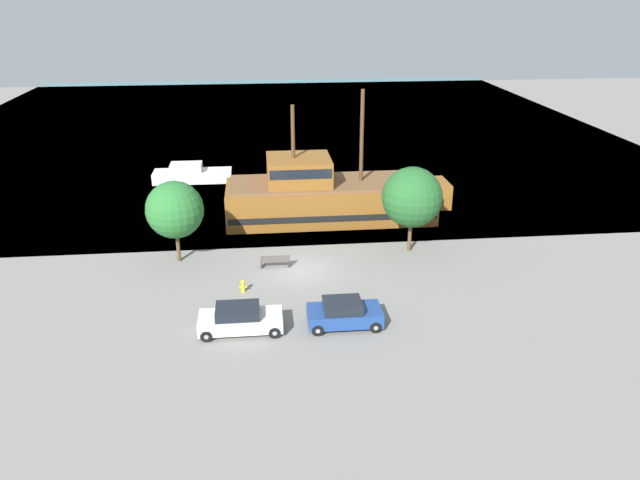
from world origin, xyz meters
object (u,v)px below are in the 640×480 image
at_px(pirate_ship, 328,196).
at_px(bench_promenade_east, 275,261).
at_px(moored_boat_dockside, 192,174).
at_px(parked_car_curb_mid, 240,319).
at_px(fire_hydrant, 243,286).
at_px(parked_car_curb_front, 344,313).

bearing_deg(pirate_ship, bench_promenade_east, -116.66).
relative_size(pirate_ship, moored_boat_dockside, 2.41).
xyz_separation_m(parked_car_curb_mid, fire_hydrant, (0.10, 4.44, -0.30)).
xyz_separation_m(pirate_ship, fire_hydrant, (-6.29, -11.79, -1.37)).
relative_size(moored_boat_dockside, fire_hydrant, 9.12).
xyz_separation_m(parked_car_curb_front, fire_hydrant, (-5.28, 4.40, -0.29)).
xyz_separation_m(moored_boat_dockside, bench_promenade_east, (6.85, -19.47, -0.19)).
height_order(parked_car_curb_mid, bench_promenade_east, parked_car_curb_mid).
height_order(moored_boat_dockside, parked_car_curb_front, moored_boat_dockside).
bearing_deg(moored_boat_dockside, fire_hydrant, -77.89).
height_order(pirate_ship, fire_hydrant, pirate_ship).
relative_size(parked_car_curb_front, fire_hydrant, 5.02).
xyz_separation_m(moored_boat_dockside, fire_hydrant, (4.86, -22.67, -0.23)).
relative_size(parked_car_curb_mid, bench_promenade_east, 2.30).
distance_m(moored_boat_dockside, parked_car_curb_front, 28.91).
height_order(parked_car_curb_front, parked_car_curb_mid, parked_car_curb_mid).
bearing_deg(moored_boat_dockside, bench_promenade_east, -70.63).
relative_size(fire_hydrant, bench_promenade_east, 0.41).
bearing_deg(parked_car_curb_mid, moored_boat_dockside, 99.98).
height_order(pirate_ship, moored_boat_dockside, pirate_ship).
bearing_deg(moored_boat_dockside, pirate_ship, -44.31).
distance_m(moored_boat_dockside, parked_car_curb_mid, 27.53).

